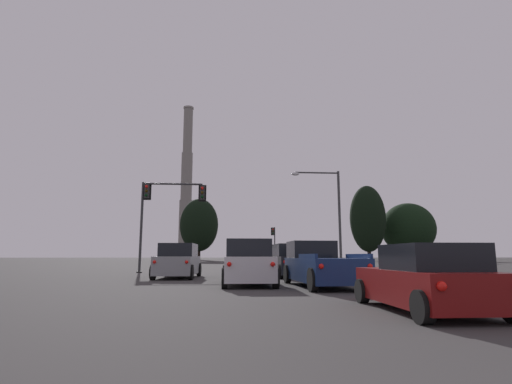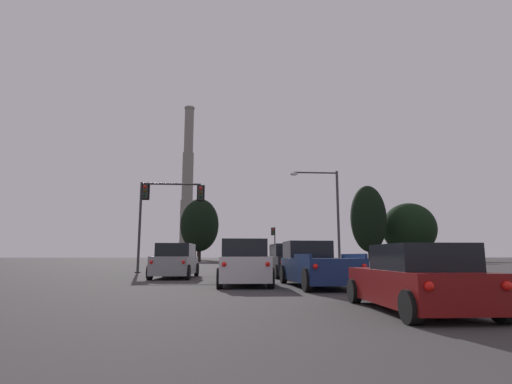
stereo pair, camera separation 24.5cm
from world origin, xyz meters
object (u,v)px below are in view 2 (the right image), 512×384
at_px(suv_center_lane_second, 243,263).
at_px(smokestack, 187,198).
at_px(suv_right_lane_front, 288,261).
at_px(traffic_light_far_right, 274,240).
at_px(hatchback_right_lane_third, 416,280).
at_px(pickup_truck_right_lane_second, 316,266).
at_px(street_lamp, 329,207).
at_px(suv_left_lane_front, 176,261).
at_px(traffic_light_overhead_left, 161,204).

height_order(suv_center_lane_second, smokestack, smokestack).
distance_m(suv_right_lane_front, traffic_light_far_right, 41.46).
xyz_separation_m(suv_center_lane_second, hatchback_right_lane_third, (3.36, -8.39, -0.23)).
bearing_deg(pickup_truck_right_lane_second, suv_right_lane_front, 88.19).
relative_size(suv_right_lane_front, street_lamp, 0.63).
xyz_separation_m(suv_left_lane_front, traffic_light_overhead_left, (-2.03, 7.00, 4.08)).
bearing_deg(suv_right_lane_front, street_lamp, 58.38).
xyz_separation_m(suv_left_lane_front, street_lamp, (10.84, 8.10, 4.05)).
bearing_deg(pickup_truck_right_lane_second, traffic_light_far_right, 83.04).
height_order(suv_right_lane_front, smokestack, smokestack).
relative_size(suv_right_lane_front, pickup_truck_right_lane_second, 0.89).
relative_size(suv_center_lane_second, smokestack, 0.08).
xyz_separation_m(hatchback_right_lane_third, traffic_light_far_right, (3.66, 55.52, 3.13)).
bearing_deg(traffic_light_overhead_left, suv_center_lane_second, -66.40).
relative_size(hatchback_right_lane_third, traffic_light_overhead_left, 0.63).
height_order(suv_center_lane_second, traffic_light_far_right, traffic_light_far_right).
relative_size(suv_center_lane_second, traffic_light_overhead_left, 0.75).
xyz_separation_m(suv_center_lane_second, street_lamp, (7.36, 13.70, 4.05)).
relative_size(suv_left_lane_front, hatchback_right_lane_third, 1.21).
relative_size(traffic_light_overhead_left, smokestack, 0.11).
distance_m(suv_right_lane_front, pickup_truck_right_lane_second, 6.93).
height_order(pickup_truck_right_lane_second, traffic_light_far_right, traffic_light_far_right).
bearing_deg(smokestack, pickup_truck_right_lane_second, -82.28).
xyz_separation_m(suv_right_lane_front, smokestack, (-18.34, 128.48, 22.21)).
bearing_deg(hatchback_right_lane_third, suv_right_lane_front, 92.95).
bearing_deg(pickup_truck_right_lane_second, traffic_light_overhead_left, 119.67).
relative_size(suv_center_lane_second, traffic_light_far_right, 0.85).
height_order(suv_center_lane_second, suv_left_lane_front, same).
bearing_deg(smokestack, hatchback_right_lane_third, -82.48).
height_order(suv_left_lane_front, smokestack, smokestack).
relative_size(pickup_truck_right_lane_second, smokestack, 0.09).
height_order(hatchback_right_lane_third, street_lamp, street_lamp).
xyz_separation_m(pickup_truck_right_lane_second, traffic_light_far_right, (4.16, 48.08, 2.99)).
xyz_separation_m(suv_right_lane_front, suv_center_lane_second, (-2.83, -5.99, 0.00)).
relative_size(pickup_truck_right_lane_second, street_lamp, 0.71).
relative_size(pickup_truck_right_lane_second, traffic_light_overhead_left, 0.85).
distance_m(pickup_truck_right_lane_second, hatchback_right_lane_third, 7.46).
relative_size(suv_left_lane_front, traffic_light_overhead_left, 0.76).
bearing_deg(suv_left_lane_front, street_lamp, 39.34).
bearing_deg(street_lamp, suv_left_lane_front, -143.22).
distance_m(traffic_light_far_right, street_lamp, 33.46).
relative_size(suv_right_lane_front, smokestack, 0.08).
xyz_separation_m(hatchback_right_lane_third, street_lamp, (4.00, 22.09, 4.29)).
distance_m(pickup_truck_right_lane_second, suv_left_lane_front, 9.11).
bearing_deg(suv_left_lane_front, pickup_truck_right_lane_second, -43.38).
bearing_deg(suv_right_lane_front, hatchback_right_lane_third, -89.11).
xyz_separation_m(traffic_light_overhead_left, smokestack, (-10.01, 121.87, 18.13)).
distance_m(suv_center_lane_second, suv_left_lane_front, 6.59).
bearing_deg(hatchback_right_lane_third, pickup_truck_right_lane_second, 94.71).
bearing_deg(suv_left_lane_front, smokestack, 97.89).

